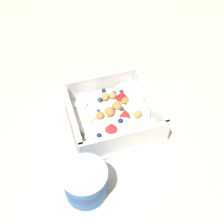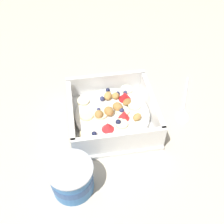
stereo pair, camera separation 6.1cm
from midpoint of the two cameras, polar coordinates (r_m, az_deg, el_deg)
name	(u,v)px [view 2 (the right image)]	position (r m, az deg, el deg)	size (l,w,h in m)	color
ground_plane	(105,123)	(0.63, 1.32, -2.51)	(2.40, 2.40, 0.00)	beige
fruit_bowl	(112,114)	(0.62, 2.90, -0.65)	(0.19, 0.19, 0.07)	white
spoon	(184,108)	(0.69, 17.72, 0.71)	(0.09, 0.16, 0.01)	silver
yogurt_cup	(72,178)	(0.51, -5.18, -14.15)	(0.08, 0.08, 0.07)	#3370B7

